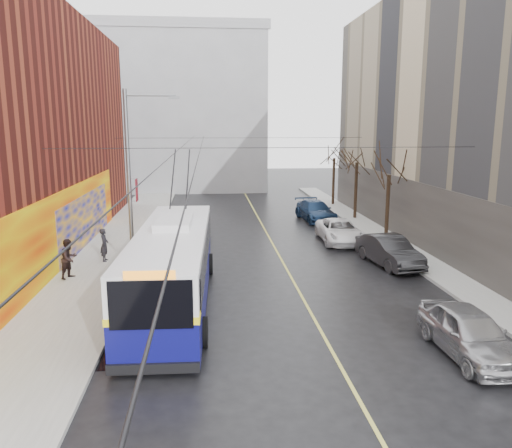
{
  "coord_description": "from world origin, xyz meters",
  "views": [
    {
      "loc": [
        -2.47,
        -14.69,
        7.33
      ],
      "look_at": [
        -0.12,
        9.61,
        2.47
      ],
      "focal_mm": 35.0,
      "sensor_mm": 36.0,
      "label": 1
    }
  ],
  "objects_px": {
    "following_car": "(196,227)",
    "pedestrian_b": "(69,259)",
    "parked_car_b": "(389,251)",
    "parked_car_d": "(315,211)",
    "tree_mid": "(357,152)",
    "trolleybus": "(173,265)",
    "parked_car_a": "(469,332)",
    "streetlight_pole": "(132,177)",
    "parked_car_c": "(340,231)",
    "pedestrian_a": "(104,245)",
    "tree_near": "(390,163)",
    "tree_far": "(334,149)"
  },
  "relations": [
    {
      "from": "parked_car_b",
      "to": "streetlight_pole",
      "type": "bearing_deg",
      "value": 170.8
    },
    {
      "from": "tree_mid",
      "to": "parked_car_b",
      "type": "height_order",
      "value": "tree_mid"
    },
    {
      "from": "tree_far",
      "to": "pedestrian_a",
      "type": "relative_size",
      "value": 3.7
    },
    {
      "from": "following_car",
      "to": "tree_mid",
      "type": "bearing_deg",
      "value": 26.03
    },
    {
      "from": "streetlight_pole",
      "to": "trolleybus",
      "type": "bearing_deg",
      "value": -65.33
    },
    {
      "from": "parked_car_a",
      "to": "following_car",
      "type": "height_order",
      "value": "following_car"
    },
    {
      "from": "tree_far",
      "to": "trolleybus",
      "type": "distance_m",
      "value": 28.14
    },
    {
      "from": "tree_near",
      "to": "trolleybus",
      "type": "bearing_deg",
      "value": -140.37
    },
    {
      "from": "parked_car_a",
      "to": "following_car",
      "type": "xyz_separation_m",
      "value": [
        -9.12,
        17.64,
        0.02
      ]
    },
    {
      "from": "streetlight_pole",
      "to": "tree_near",
      "type": "distance_m",
      "value": 16.28
    },
    {
      "from": "following_car",
      "to": "pedestrian_b",
      "type": "relative_size",
      "value": 2.47
    },
    {
      "from": "pedestrian_a",
      "to": "pedestrian_b",
      "type": "relative_size",
      "value": 0.93
    },
    {
      "from": "tree_mid",
      "to": "parked_car_b",
      "type": "distance_m",
      "value": 13.82
    },
    {
      "from": "parked_car_b",
      "to": "trolleybus",
      "type": "bearing_deg",
      "value": -165.84
    },
    {
      "from": "streetlight_pole",
      "to": "pedestrian_a",
      "type": "bearing_deg",
      "value": 135.89
    },
    {
      "from": "streetlight_pole",
      "to": "parked_car_c",
      "type": "relative_size",
      "value": 1.74
    },
    {
      "from": "pedestrian_b",
      "to": "tree_mid",
      "type": "bearing_deg",
      "value": -22.63
    },
    {
      "from": "tree_mid",
      "to": "parked_car_a",
      "type": "relative_size",
      "value": 1.46
    },
    {
      "from": "trolleybus",
      "to": "tree_far",
      "type": "bearing_deg",
      "value": 64.12
    },
    {
      "from": "tree_near",
      "to": "pedestrian_b",
      "type": "bearing_deg",
      "value": -158.62
    },
    {
      "from": "parked_car_b",
      "to": "parked_car_d",
      "type": "height_order",
      "value": "parked_car_b"
    },
    {
      "from": "tree_mid",
      "to": "pedestrian_b",
      "type": "bearing_deg",
      "value": -142.1
    },
    {
      "from": "following_car",
      "to": "pedestrian_b",
      "type": "xyz_separation_m",
      "value": [
        -5.78,
        -8.33,
        0.3
      ]
    },
    {
      "from": "trolleybus",
      "to": "streetlight_pole",
      "type": "bearing_deg",
      "value": 116.46
    },
    {
      "from": "tree_near",
      "to": "pedestrian_b",
      "type": "height_order",
      "value": "tree_near"
    },
    {
      "from": "following_car",
      "to": "pedestrian_b",
      "type": "height_order",
      "value": "pedestrian_b"
    },
    {
      "from": "trolleybus",
      "to": "parked_car_a",
      "type": "bearing_deg",
      "value": -28.32
    },
    {
      "from": "tree_mid",
      "to": "pedestrian_a",
      "type": "xyz_separation_m",
      "value": [
        -17.05,
        -11.15,
        -4.21
      ]
    },
    {
      "from": "parked_car_d",
      "to": "parked_car_a",
      "type": "bearing_deg",
      "value": -96.38
    },
    {
      "from": "streetlight_pole",
      "to": "tree_mid",
      "type": "distance_m",
      "value": 19.96
    },
    {
      "from": "parked_car_a",
      "to": "following_car",
      "type": "relative_size",
      "value": 0.97
    },
    {
      "from": "streetlight_pole",
      "to": "following_car",
      "type": "xyz_separation_m",
      "value": [
        2.82,
        7.25,
        -4.04
      ]
    },
    {
      "from": "streetlight_pole",
      "to": "parked_car_b",
      "type": "distance_m",
      "value": 13.75
    },
    {
      "from": "parked_car_c",
      "to": "pedestrian_a",
      "type": "bearing_deg",
      "value": -163.3
    },
    {
      "from": "tree_mid",
      "to": "trolleybus",
      "type": "distance_m",
      "value": 22.25
    },
    {
      "from": "parked_car_a",
      "to": "parked_car_d",
      "type": "height_order",
      "value": "parked_car_a"
    },
    {
      "from": "streetlight_pole",
      "to": "following_car",
      "type": "bearing_deg",
      "value": 68.76
    },
    {
      "from": "parked_car_d",
      "to": "pedestrian_a",
      "type": "bearing_deg",
      "value": -148.03
    },
    {
      "from": "parked_car_d",
      "to": "pedestrian_b",
      "type": "distance_m",
      "value": 20.37
    },
    {
      "from": "streetlight_pole",
      "to": "parked_car_b",
      "type": "relative_size",
      "value": 1.88
    },
    {
      "from": "tree_far",
      "to": "pedestrian_b",
      "type": "relative_size",
      "value": 3.45
    },
    {
      "from": "tree_far",
      "to": "pedestrian_a",
      "type": "distance_m",
      "value": 25.24
    },
    {
      "from": "tree_near",
      "to": "pedestrian_b",
      "type": "distance_m",
      "value": 19.82
    },
    {
      "from": "pedestrian_a",
      "to": "pedestrian_b",
      "type": "bearing_deg",
      "value": 160.08
    },
    {
      "from": "tree_near",
      "to": "tree_far",
      "type": "distance_m",
      "value": 14.0
    },
    {
      "from": "tree_far",
      "to": "parked_car_c",
      "type": "xyz_separation_m",
      "value": [
        -3.2,
        -14.44,
        -4.42
      ]
    },
    {
      "from": "tree_mid",
      "to": "parked_car_b",
      "type": "xyz_separation_m",
      "value": [
        -2.0,
        -12.93,
        -4.46
      ]
    },
    {
      "from": "trolleybus",
      "to": "pedestrian_a",
      "type": "height_order",
      "value": "trolleybus"
    },
    {
      "from": "tree_near",
      "to": "parked_car_d",
      "type": "distance_m",
      "value": 8.62
    },
    {
      "from": "pedestrian_a",
      "to": "streetlight_pole",
      "type": "bearing_deg",
      "value": -134.36
    }
  ]
}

